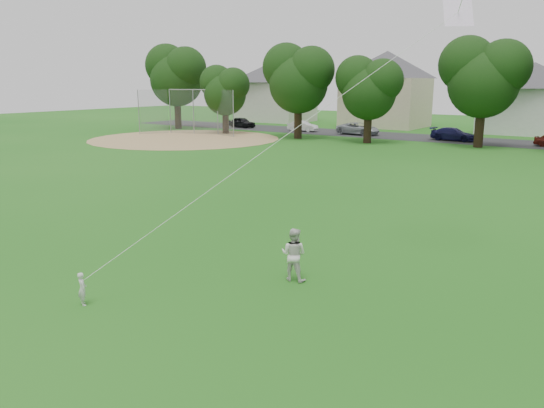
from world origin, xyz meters
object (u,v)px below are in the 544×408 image
Objects in this scene: baseball_backstop at (191,112)px; toddler at (82,289)px; older_boy at (294,254)px; kite at (284,137)px.

toddler is at bearing -50.10° from baseball_backstop.
baseball_backstop is (-27.75, 33.19, 1.85)m from toddler.
kite is (-0.32, -0.03, 3.19)m from older_boy.
kite reaches higher than toddler.
kite is at bearing -43.17° from baseball_backstop.
older_boy is 0.15× the size of baseball_backstop.
baseball_backstop is (-30.75, 28.85, -1.67)m from kite.
baseball_backstop reaches higher than toddler.
toddler is 6.34m from kite.
older_boy is at bearing -42.85° from baseball_backstop.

